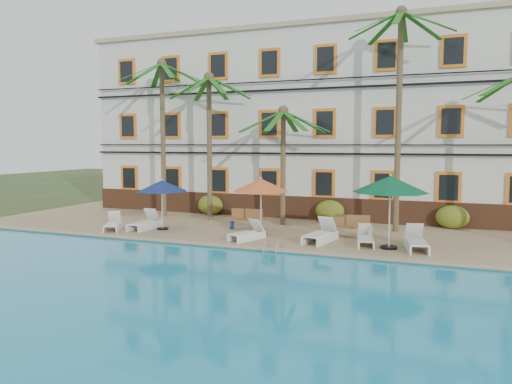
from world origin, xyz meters
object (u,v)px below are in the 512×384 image
at_px(palm_b, 209,125).
at_px(palm_c, 283,146).
at_px(lounger_b, 145,223).
at_px(bench_left, 246,219).
at_px(palm_a, 163,116).
at_px(lounger_d, 321,234).
at_px(palm_d, 399,92).
at_px(umbrella_blue, 162,186).
at_px(umbrella_red, 261,185).
at_px(umbrella_green, 390,185).
at_px(pool_ladder, 273,251).
at_px(lounger_a, 113,224).
at_px(bench_right, 351,226).
at_px(lounger_c, 247,233).
at_px(lounger_e, 365,238).
at_px(lounger_f, 416,242).

relative_size(palm_b, palm_c, 1.31).
bearing_deg(lounger_b, bench_left, 22.18).
bearing_deg(palm_a, lounger_d, -21.88).
xyz_separation_m(palm_d, bench_left, (-6.57, -1.89, -5.78)).
relative_size(umbrella_blue, lounger_d, 1.10).
height_order(umbrella_blue, umbrella_red, umbrella_red).
bearing_deg(palm_a, umbrella_green, -18.72).
relative_size(palm_b, umbrella_red, 3.00).
bearing_deg(pool_ladder, palm_d, 57.48).
distance_m(lounger_a, lounger_b, 1.44).
relative_size(palm_d, pool_ladder, 13.36).
height_order(umbrella_blue, umbrella_green, umbrella_green).
height_order(umbrella_blue, bench_right, umbrella_blue).
relative_size(palm_b, palm_d, 0.76).
xyz_separation_m(palm_a, pool_ladder, (8.57, -6.22, -5.44)).
xyz_separation_m(lounger_b, bench_left, (4.36, 1.78, 0.17)).
bearing_deg(lounger_a, palm_a, 92.14).
bearing_deg(lounger_d, lounger_c, -167.81).
distance_m(palm_c, lounger_e, 6.84).
distance_m(lounger_a, lounger_d, 9.66).
bearing_deg(pool_ladder, umbrella_green, 26.66).
relative_size(lounger_a, lounger_e, 1.02).
distance_m(palm_a, palm_d, 12.38).
bearing_deg(bench_left, umbrella_red, -43.58).
height_order(palm_c, pool_ladder, palm_c).
bearing_deg(lounger_a, lounger_e, 3.88).
height_order(lounger_b, lounger_d, lounger_d).
distance_m(umbrella_green, pool_ladder, 5.04).
bearing_deg(umbrella_green, lounger_c, -176.67).
relative_size(palm_a, lounger_f, 4.11).
height_order(umbrella_blue, lounger_a, umbrella_blue).
height_order(lounger_a, lounger_d, lounger_d).
distance_m(lounger_a, pool_ladder, 8.55).
height_order(palm_a, pool_ladder, palm_a).
height_order(umbrella_red, umbrella_green, umbrella_green).
bearing_deg(lounger_a, palm_c, 32.42).
relative_size(lounger_c, lounger_f, 0.89).
distance_m(lounger_a, lounger_f, 13.34).
distance_m(palm_a, umbrella_green, 13.56).
bearing_deg(pool_ladder, lounger_e, 37.62).
distance_m(palm_d, lounger_b, 12.98).
height_order(lounger_d, lounger_e, lounger_d).
bearing_deg(lounger_b, palm_b, 66.12).
bearing_deg(palm_d, umbrella_blue, -161.08).
distance_m(palm_b, palm_d, 9.44).
bearing_deg(palm_d, palm_a, 178.63).
height_order(umbrella_red, pool_ladder, umbrella_red).
bearing_deg(lounger_f, pool_ladder, -156.37).
distance_m(lounger_f, pool_ladder, 5.38).
height_order(palm_a, lounger_c, palm_a).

